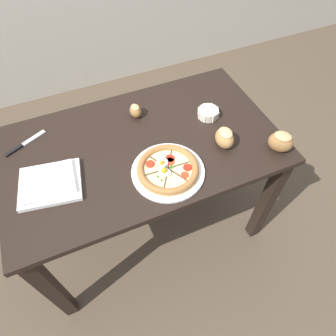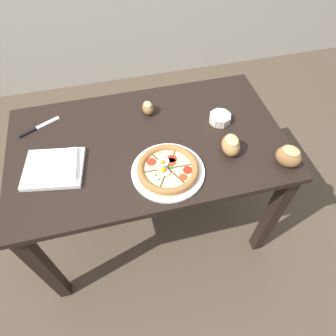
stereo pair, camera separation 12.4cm
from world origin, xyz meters
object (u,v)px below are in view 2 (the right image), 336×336
Objects in this scene: bread_piece_far at (231,145)px; pizza at (168,169)px; dining_table at (149,158)px; knife_main at (39,127)px; bread_piece_mid at (148,108)px; napkin_folded at (53,168)px; bread_piece_near at (289,156)px; ramekin_bowl at (220,118)px.

pizza is at bearing -171.44° from bread_piece_far.
pizza is at bearing -76.20° from dining_table.
dining_table is at bearing -49.25° from knife_main.
knife_main is at bearing 177.48° from bread_piece_mid.
napkin_folded is 2.06× the size of bread_piece_near.
ramekin_bowl reaches higher than knife_main.
bread_piece_mid is at bearing 28.98° from napkin_folded.
ramekin_bowl is (0.32, 0.24, 0.00)m from pizza.
knife_main is (-0.82, 0.36, -0.04)m from bread_piece_far.
pizza is 0.38m from bread_piece_mid.
napkin_folded is at bearing -151.02° from bread_piece_mid.
knife_main is at bearing 156.66° from dining_table.
bread_piece_near reaches higher than bread_piece_mid.
ramekin_bowl is 0.80× the size of bread_piece_near.
ramekin_bowl is 1.03× the size of bread_piece_far.
ramekin_bowl is at bearing 8.16° from napkin_folded.
napkin_folded is at bearing 168.17° from bread_piece_near.
dining_table is 0.24m from pizza.
ramekin_bowl is 0.35m from bread_piece_mid.
napkin_folded reaches higher than knife_main.
bread_piece_far is (0.30, -0.34, 0.01)m from bread_piece_mid.
bread_piece_far is (0.34, -0.15, 0.17)m from dining_table.
napkin_folded is 0.99m from bread_piece_near.
bread_piece_far reaches higher than dining_table.
napkin_folded is (-0.78, -0.11, -0.01)m from ramekin_bowl.
napkin_folded is at bearing -102.25° from knife_main.
bread_piece_mid reaches higher than pizza.
bread_piece_mid is at bearing -28.44° from knife_main.
bread_piece_mid is 0.41× the size of knife_main.
bread_piece_far is (0.76, -0.08, 0.03)m from napkin_folded.
ramekin_bowl is 0.79m from napkin_folded.
bread_piece_mid is 0.53m from knife_main.
ramekin_bowl is 0.39× the size of napkin_folded.
pizza is at bearing -142.87° from ramekin_bowl.
ramekin_bowl is 0.20m from bread_piece_far.
napkin_folded is 0.52m from bread_piece_mid.
ramekin_bowl is at bearing -23.62° from bread_piece_mid.
bread_piece_mid reaches higher than dining_table.
bread_piece_far reaches higher than ramekin_bowl.
pizza reaches higher than napkin_folded.
pizza is 2.89× the size of ramekin_bowl.
bread_piece_far reaches higher than knife_main.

